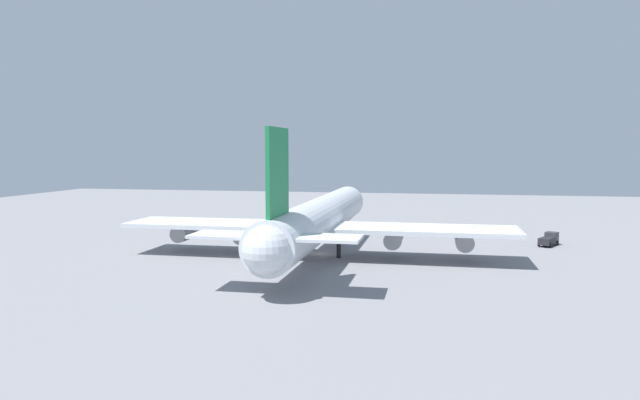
{
  "coord_description": "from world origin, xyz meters",
  "views": [
    {
      "loc": [
        -92.74,
        -18.71,
        17.34
      ],
      "look_at": [
        0.0,
        0.0,
        8.99
      ],
      "focal_mm": 32.27,
      "sensor_mm": 36.0,
      "label": 1
    }
  ],
  "objects_px": {
    "catering_truck": "(259,228)",
    "safety_cone_nose": "(351,228)",
    "cargo_airplane": "(320,219)",
    "pushback_tractor": "(549,239)",
    "baggage_tug": "(181,224)"
  },
  "relations": [
    {
      "from": "catering_truck",
      "to": "safety_cone_nose",
      "type": "xyz_separation_m",
      "value": [
        10.05,
        -17.89,
        -0.85
      ]
    },
    {
      "from": "cargo_airplane",
      "to": "catering_truck",
      "type": "relative_size",
      "value": 13.53
    },
    {
      "from": "cargo_airplane",
      "to": "pushback_tractor",
      "type": "xyz_separation_m",
      "value": [
        16.13,
        -38.93,
        -4.67
      ]
    },
    {
      "from": "pushback_tractor",
      "to": "baggage_tug",
      "type": "bearing_deg",
      "value": 84.4
    },
    {
      "from": "catering_truck",
      "to": "baggage_tug",
      "type": "xyz_separation_m",
      "value": [
        2.83,
        18.69,
        -0.04
      ]
    },
    {
      "from": "pushback_tractor",
      "to": "safety_cone_nose",
      "type": "bearing_deg",
      "value": 69.12
    },
    {
      "from": "pushback_tractor",
      "to": "safety_cone_nose",
      "type": "height_order",
      "value": "pushback_tractor"
    },
    {
      "from": "catering_truck",
      "to": "pushback_tractor",
      "type": "distance_m",
      "value": 56.19
    },
    {
      "from": "baggage_tug",
      "to": "safety_cone_nose",
      "type": "bearing_deg",
      "value": -78.83
    },
    {
      "from": "pushback_tractor",
      "to": "safety_cone_nose",
      "type": "distance_m",
      "value": 40.82
    },
    {
      "from": "pushback_tractor",
      "to": "cargo_airplane",
      "type": "bearing_deg",
      "value": 112.51
    },
    {
      "from": "cargo_airplane",
      "to": "baggage_tug",
      "type": "relative_size",
      "value": 12.27
    },
    {
      "from": "cargo_airplane",
      "to": "catering_truck",
      "type": "xyz_separation_m",
      "value": [
        20.63,
        17.09,
        -4.66
      ]
    },
    {
      "from": "baggage_tug",
      "to": "safety_cone_nose",
      "type": "height_order",
      "value": "baggage_tug"
    },
    {
      "from": "catering_truck",
      "to": "cargo_airplane",
      "type": "bearing_deg",
      "value": -140.36
    }
  ]
}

